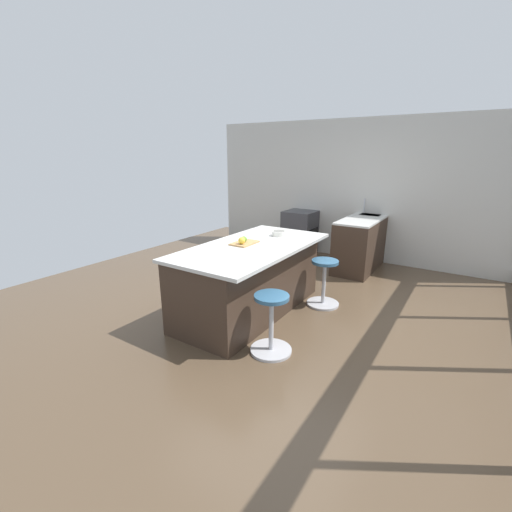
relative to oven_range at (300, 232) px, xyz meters
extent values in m
plane|color=brown|center=(2.48, 0.83, -0.44)|extent=(7.56, 7.56, 0.00)
cube|color=beige|center=(-0.35, 0.83, 0.88)|extent=(0.12, 5.81, 2.65)
cube|color=#38281E|center=(0.00, 1.35, 0.00)|extent=(2.01, 0.60, 0.89)
cube|color=silver|center=(0.00, 1.35, 0.46)|extent=(2.01, 0.60, 0.03)
cube|color=#38383D|center=(-0.25, 1.35, 0.41)|extent=(0.44, 0.36, 0.12)
cylinder|color=#B7B7BC|center=(-0.25, 1.20, 0.61)|extent=(0.02, 0.02, 0.28)
cube|color=#38383D|center=(0.00, 0.00, 0.00)|extent=(0.60, 0.60, 0.89)
cube|color=black|center=(0.00, 0.30, -0.04)|extent=(0.44, 0.01, 0.32)
cube|color=#38281E|center=(2.86, 0.68, -0.01)|extent=(2.16, 0.93, 0.87)
cube|color=silver|center=(2.86, 0.73, 0.45)|extent=(2.22, 1.13, 0.04)
cylinder|color=#B7B7BC|center=(2.16, 1.42, -0.43)|extent=(0.44, 0.44, 0.03)
cylinder|color=#B7B7BC|center=(2.16, 1.42, -0.13)|extent=(0.05, 0.05, 0.58)
cylinder|color=#336084|center=(2.16, 1.42, 0.18)|extent=(0.36, 0.36, 0.04)
cylinder|color=#B7B7BC|center=(3.56, 1.42, -0.43)|extent=(0.44, 0.44, 0.03)
cylinder|color=#B7B7BC|center=(3.56, 1.42, -0.13)|extent=(0.05, 0.05, 0.58)
cylinder|color=#336084|center=(3.56, 1.42, 0.18)|extent=(0.36, 0.36, 0.04)
cube|color=tan|center=(2.87, 0.61, 0.48)|extent=(0.36, 0.24, 0.02)
sphere|color=#609E2D|center=(2.86, 0.60, 0.52)|extent=(0.08, 0.08, 0.08)
sphere|color=gold|center=(2.96, 0.63, 0.53)|extent=(0.09, 0.09, 0.09)
cylinder|color=silver|center=(2.24, 0.76, 0.50)|extent=(0.20, 0.20, 0.07)
cylinder|color=slate|center=(2.24, 0.76, 0.52)|extent=(0.17, 0.17, 0.04)
camera|label=1|loc=(6.34, 3.04, 1.57)|focal=24.17mm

